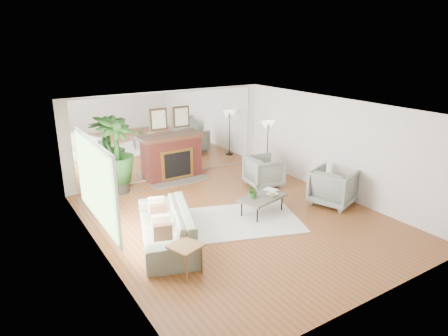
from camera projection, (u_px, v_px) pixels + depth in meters
ground at (238, 219)px, 8.98m from camera, size 7.00×7.00×0.00m
wall_left at (100, 195)px, 7.07m from camera, size 0.02×7.00×2.50m
wall_right at (336, 147)px, 10.12m from camera, size 0.02×7.00×2.50m
wall_back at (170, 135)px, 11.39m from camera, size 6.00×0.02×2.50m
mirror_panel at (170, 135)px, 11.38m from camera, size 5.40×0.04×2.40m
window_panel at (95, 182)px, 7.38m from camera, size 0.04×2.40×1.50m
fireplace at (174, 157)px, 11.39m from camera, size 1.85×0.83×2.05m
area_rug at (242, 220)px, 8.91m from camera, size 2.94×2.50×0.03m
coffee_table at (262, 198)px, 9.14m from camera, size 1.21×0.88×0.44m
sofa at (166, 226)px, 7.88m from camera, size 1.66×2.60×0.71m
armchair_back at (264, 171)px, 10.90m from camera, size 1.04×1.02×0.83m
armchair_front at (333, 187)px, 9.69m from camera, size 1.25×1.23×0.90m
side_table at (185, 250)px, 6.77m from camera, size 0.62×0.62×0.56m
potted_ficus at (116, 153)px, 10.26m from camera, size 1.15×1.15×2.00m
floor_lamp at (268, 129)px, 11.87m from camera, size 0.50×0.28×1.55m
tabletop_plant at (253, 191)px, 9.00m from camera, size 0.35×0.32×0.33m
fruit_bowl at (272, 195)px, 9.15m from camera, size 0.31×0.31×0.06m
book at (269, 191)px, 9.40m from camera, size 0.32×0.37×0.02m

